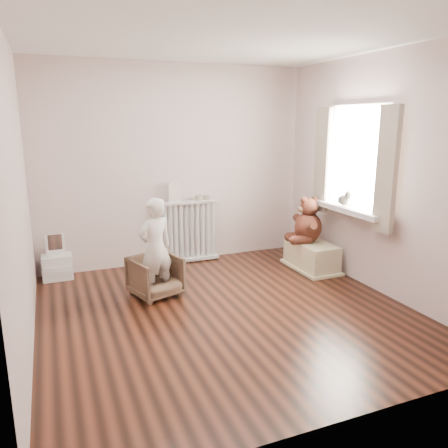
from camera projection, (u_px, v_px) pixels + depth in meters
name	position (u px, v px, depth m)	size (l,w,h in m)	color
floor	(227.00, 312.00, 4.41)	(3.60, 3.60, 0.01)	black
ceiling	(227.00, 36.00, 3.80)	(3.60, 3.60, 0.01)	white
back_wall	(175.00, 166.00, 5.73)	(3.60, 0.02, 2.60)	beige
front_wall	(348.00, 226.00, 2.48)	(3.60, 0.02, 2.60)	beige
left_wall	(17.00, 196.00, 3.45)	(0.02, 3.60, 2.60)	beige
right_wall	(379.00, 175.00, 4.76)	(0.02, 3.60, 2.60)	beige
window	(359.00, 159.00, 4.98)	(0.03, 0.90, 1.10)	white
window_sill	(350.00, 210.00, 5.09)	(0.22, 1.10, 0.06)	silver
curtain_left	(387.00, 170.00, 4.44)	(0.06, 0.26, 1.30)	#B4A691
curtain_right	(322.00, 161.00, 5.47)	(0.06, 0.26, 1.30)	#B4A691
radiator	(189.00, 234.00, 5.89)	(0.80, 0.15, 0.84)	silver
paper_doll	(175.00, 192.00, 5.68)	(0.16, 0.01, 0.26)	beige
tin_a	(199.00, 198.00, 5.82)	(0.10, 0.10, 0.06)	#A59E8C
tin_b	(206.00, 198.00, 5.86)	(0.09, 0.09, 0.05)	#A59E8C
toy_vanity	(56.00, 257.00, 5.27)	(0.35, 0.25, 0.55)	silver
armchair	(155.00, 276.00, 4.76)	(0.48, 0.49, 0.45)	#503827
child	(155.00, 248.00, 4.64)	(0.40, 0.26, 1.08)	white
toy_bench	(311.00, 254.00, 5.65)	(0.40, 0.75, 0.35)	beige
teddy_bear	(309.00, 218.00, 5.58)	(0.47, 0.36, 0.58)	#37160E
plush_cat	(345.00, 197.00, 5.14)	(0.14, 0.23, 0.19)	#665D58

